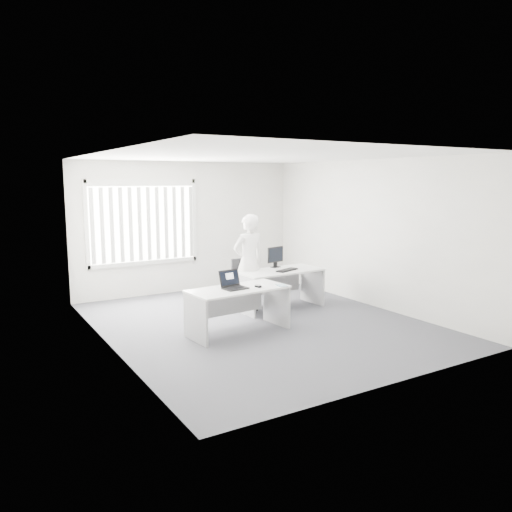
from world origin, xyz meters
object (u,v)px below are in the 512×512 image
desk_far (280,281)px  person (249,262)px  monitor (275,257)px  laptop (235,280)px  desk_near (238,301)px  office_chair (244,293)px

desk_far → person: size_ratio=0.92×
person → monitor: 0.59m
desk_far → monitor: (0.09, 0.30, 0.41)m
laptop → monitor: bearing=31.6°
desk_near → laptop: (-0.07, -0.04, 0.35)m
desk_far → office_chair: (-0.57, 0.36, -0.24)m
monitor → desk_near: bearing=-153.4°
desk_near → person: (0.92, 1.24, 0.37)m
desk_far → laptop: 1.80m
desk_near → desk_far: (1.41, 0.93, 0.01)m
desk_near → office_chair: size_ratio=1.76×
person → monitor: size_ratio=4.47×
office_chair → laptop: bearing=-118.7°
office_chair → person: 0.61m
desk_near → monitor: monitor is taller
monitor → office_chair: bearing=162.1°
office_chair → monitor: 0.93m
desk_near → laptop: bearing=-157.5°
laptop → monitor: size_ratio=0.92×
desk_near → monitor: size_ratio=4.12×
desk_near → monitor: (1.50, 1.22, 0.42)m
desk_far → person: bearing=145.5°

